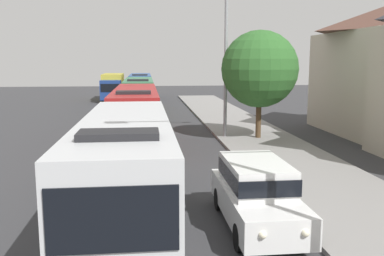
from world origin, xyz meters
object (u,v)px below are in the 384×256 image
(bus_second_in_line, at_px, (136,112))
(bus_fourth_in_line, at_px, (140,86))
(roadside_tree, at_px, (260,69))
(bus_lead, at_px, (126,164))
(bus_middle, at_px, (139,94))
(white_suv, at_px, (256,191))
(streetlamp_mid, at_px, (226,49))
(box_truck_oncoming, at_px, (113,86))

(bus_second_in_line, distance_m, bus_fourth_in_line, 27.30)
(roadside_tree, bearing_deg, bus_lead, -121.05)
(bus_middle, bearing_deg, bus_fourth_in_line, 90.00)
(bus_middle, height_order, white_suv, bus_middle)
(roadside_tree, bearing_deg, bus_second_in_line, 172.79)
(bus_second_in_line, bearing_deg, white_suv, -75.24)
(bus_second_in_line, distance_m, streetlamp_mid, 6.57)
(bus_second_in_line, bearing_deg, roadside_tree, -7.21)
(bus_lead, xyz_separation_m, bus_fourth_in_line, (0.00, 40.37, 0.00))
(bus_lead, bearing_deg, streetlamp_mid, 67.08)
(box_truck_oncoming, bearing_deg, streetlamp_mid, -71.96)
(bus_middle, height_order, roadside_tree, roadside_tree)
(bus_lead, distance_m, roadside_tree, 14.40)
(bus_fourth_in_line, height_order, white_suv, bus_fourth_in_line)
(roadside_tree, bearing_deg, bus_middle, 116.34)
(bus_second_in_line, bearing_deg, bus_fourth_in_line, 90.00)
(bus_lead, height_order, white_suv, bus_lead)
(white_suv, relative_size, roadside_tree, 0.78)
(box_truck_oncoming, bearing_deg, roadside_tree, -68.78)
(streetlamp_mid, bearing_deg, white_suv, -97.06)
(bus_fourth_in_line, xyz_separation_m, box_truck_oncoming, (-3.30, -0.89, 0.02))
(bus_fourth_in_line, height_order, streetlamp_mid, streetlamp_mid)
(bus_lead, distance_m, bus_fourth_in_line, 40.37)
(bus_lead, bearing_deg, box_truck_oncoming, 94.78)
(bus_second_in_line, xyz_separation_m, box_truck_oncoming, (-3.30, 26.41, 0.02))
(bus_second_in_line, distance_m, roadside_tree, 7.80)
(bus_lead, xyz_separation_m, roadside_tree, (7.31, 12.15, 2.55))
(bus_middle, distance_m, bus_fourth_in_line, 13.46)
(bus_middle, bearing_deg, box_truck_oncoming, 104.72)
(bus_middle, relative_size, white_suv, 2.45)
(bus_second_in_line, bearing_deg, streetlamp_mid, -3.20)
(bus_fourth_in_line, bearing_deg, streetlamp_mid, -78.93)
(streetlamp_mid, bearing_deg, bus_lead, -112.92)
(bus_fourth_in_line, bearing_deg, white_suv, -84.89)
(bus_fourth_in_line, distance_m, roadside_tree, 29.27)
(bus_lead, xyz_separation_m, box_truck_oncoming, (-3.30, 39.48, 0.02))
(bus_middle, xyz_separation_m, white_suv, (3.70, -27.88, -0.66))
(bus_fourth_in_line, relative_size, box_truck_oncoming, 1.53)
(bus_second_in_line, relative_size, bus_middle, 1.02)
(bus_fourth_in_line, bearing_deg, bus_lead, -90.00)
(streetlamp_mid, bearing_deg, box_truck_oncoming, 108.04)
(bus_lead, relative_size, bus_fourth_in_line, 0.87)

